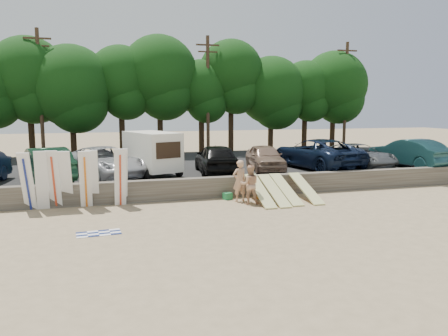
{
  "coord_description": "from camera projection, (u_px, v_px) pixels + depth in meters",
  "views": [
    {
      "loc": [
        -6.26,
        -17.05,
        4.37
      ],
      "look_at": [
        -0.46,
        3.0,
        1.43
      ],
      "focal_mm": 35.0,
      "sensor_mm": 36.0,
      "label": 1
    }
  ],
  "objects": [
    {
      "name": "ground",
      "position": [
        254.0,
        210.0,
        18.55
      ],
      "size": [
        120.0,
        120.0,
        0.0
      ],
      "primitive_type": "plane",
      "color": "tan",
      "rests_on": "ground"
    },
    {
      "name": "seawall",
      "position": [
        233.0,
        186.0,
        21.33
      ],
      "size": [
        44.0,
        0.5,
        1.0
      ],
      "primitive_type": "cube",
      "color": "#6B6356",
      "rests_on": "ground"
    },
    {
      "name": "parking_lot",
      "position": [
        199.0,
        169.0,
        28.49
      ],
      "size": [
        44.0,
        14.5,
        0.7
      ],
      "primitive_type": "cube",
      "color": "#282828",
      "rests_on": "ground"
    },
    {
      "name": "treeline",
      "position": [
        172.0,
        82.0,
        34.15
      ],
      "size": [
        32.86,
        6.39,
        9.2
      ],
      "color": "#382616",
      "rests_on": "parking_lot"
    },
    {
      "name": "utility_poles",
      "position": [
        208.0,
        93.0,
        33.56
      ],
      "size": [
        25.8,
        0.26,
        9.0
      ],
      "color": "#473321",
      "rests_on": "parking_lot"
    },
    {
      "name": "box_trailer",
      "position": [
        152.0,
        151.0,
        23.32
      ],
      "size": [
        2.97,
        4.05,
        2.33
      ],
      "rotation": [
        0.0,
        0.0,
        0.34
      ],
      "color": "white",
      "rests_on": "parking_lot"
    },
    {
      "name": "car_1",
      "position": [
        46.0,
        164.0,
        21.66
      ],
      "size": [
        3.21,
        5.37,
        1.67
      ],
      "primitive_type": "imported",
      "rotation": [
        0.0,
        0.0,
        3.45
      ],
      "color": "#13341F",
      "rests_on": "parking_lot"
    },
    {
      "name": "car_2",
      "position": [
        105.0,
        162.0,
        22.94
      ],
      "size": [
        4.7,
        6.24,
        1.57
      ],
      "primitive_type": "imported",
      "rotation": [
        0.0,
        0.0,
        0.42
      ],
      "color": "#A6A7AB",
      "rests_on": "parking_lot"
    },
    {
      "name": "car_3",
      "position": [
        216.0,
        159.0,
        24.06
      ],
      "size": [
        2.43,
        5.03,
        1.65
      ],
      "primitive_type": "imported",
      "rotation": [
        0.0,
        0.0,
        3.04
      ],
      "color": "black",
      "rests_on": "parking_lot"
    },
    {
      "name": "car_4",
      "position": [
        265.0,
        157.0,
        25.43
      ],
      "size": [
        2.33,
        4.54,
        1.48
      ],
      "primitive_type": "imported",
      "rotation": [
        0.0,
        0.0,
        -0.14
      ],
      "color": "#90715C",
      "rests_on": "parking_lot"
    },
    {
      "name": "car_5",
      "position": [
        317.0,
        153.0,
        26.11
      ],
      "size": [
        3.89,
        6.75,
        1.77
      ],
      "primitive_type": "imported",
      "rotation": [
        0.0,
        0.0,
        3.3
      ],
      "color": "black",
      "rests_on": "parking_lot"
    },
    {
      "name": "car_6",
      "position": [
        358.0,
        156.0,
        26.42
      ],
      "size": [
        3.24,
        5.49,
        1.43
      ],
      "primitive_type": "imported",
      "rotation": [
        0.0,
        0.0,
        0.18
      ],
      "color": "#494C4E",
      "rests_on": "parking_lot"
    },
    {
      "name": "car_7",
      "position": [
        409.0,
        153.0,
        26.8
      ],
      "size": [
        2.69,
        5.43,
        1.71
      ],
      "primitive_type": "imported",
      "rotation": [
        0.0,
        0.0,
        3.32
      ],
      "color": "#173C40",
      "rests_on": "parking_lot"
    },
    {
      "name": "surfboard_upright_0",
      "position": [
        27.0,
        182.0,
        18.2
      ],
      "size": [
        0.62,
        0.83,
        2.52
      ],
      "primitive_type": "cube",
      "rotation": [
        0.27,
        0.0,
        -0.17
      ],
      "color": "white",
      "rests_on": "ground"
    },
    {
      "name": "surfboard_upright_1",
      "position": [
        42.0,
        181.0,
        18.38
      ],
      "size": [
        0.53,
        0.61,
        2.56
      ],
      "primitive_type": "cube",
      "rotation": [
        0.2,
        0.0,
        0.06
      ],
      "color": "white",
      "rests_on": "ground"
    },
    {
      "name": "surfboard_upright_2",
      "position": [
        54.0,
        180.0,
        18.58
      ],
      "size": [
        0.58,
        0.65,
        2.56
      ],
      "primitive_type": "cube",
      "rotation": [
        0.2,
        0.0,
        -0.14
      ],
      "color": "white",
      "rests_on": "ground"
    },
    {
      "name": "surfboard_upright_3",
      "position": [
        66.0,
        180.0,
        18.76
      ],
      "size": [
        0.56,
        0.79,
        2.52
      ],
      "primitive_type": "cube",
      "rotation": [
        0.27,
        0.0,
        -0.08
      ],
      "color": "white",
      "rests_on": "ground"
    },
    {
      "name": "surfboard_upright_4",
      "position": [
        85.0,
        179.0,
        18.77
      ],
      "size": [
        0.5,
        0.75,
        2.52
      ],
      "primitive_type": "cube",
      "rotation": [
        0.27,
        0.0,
        0.0
      ],
      "color": "white",
      "rests_on": "ground"
    },
    {
      "name": "surfboard_upright_5",
      "position": [
        93.0,
        178.0,
        19.04
      ],
      "size": [
        0.51,
        0.71,
        2.53
      ],
      "primitive_type": "cube",
      "rotation": [
        0.25,
        0.0,
        -0.02
      ],
      "color": "white",
      "rests_on": "ground"
    },
    {
      "name": "surfboard_upright_6",
      "position": [
        122.0,
        177.0,
        19.35
      ],
      "size": [
        0.55,
        0.62,
        2.56
      ],
      "primitive_type": "cube",
      "rotation": [
        0.2,
        0.0,
        0.09
      ],
      "color": "white",
      "rests_on": "ground"
    },
    {
      "name": "surfboard_upright_7",
      "position": [
        120.0,
        177.0,
        19.15
      ],
      "size": [
        0.53,
        0.55,
        2.57
      ],
      "primitive_type": "cube",
      "rotation": [
        0.18,
        0.0,
        0.06
      ],
      "color": "white",
      "rests_on": "ground"
    },
    {
      "name": "surfboard_low_0",
      "position": [
        260.0,
        191.0,
        19.95
      ],
      "size": [
        0.56,
        2.83,
        1.13
      ],
      "primitive_type": "cube",
      "rotation": [
        0.36,
        0.0,
        0.0
      ],
      "color": "#D6D487",
      "rests_on": "ground"
    },
    {
      "name": "surfboard_low_1",
      "position": [
        274.0,
        190.0,
        20.13
      ],
      "size": [
        0.56,
        2.85,
        1.07
      ],
      "primitive_type": "cube",
      "rotation": [
        0.34,
        0.0,
        0.0
      ],
      "color": "#D6D487",
      "rests_on": "ground"
    },
    {
      "name": "surfboard_low_2",
      "position": [
        286.0,
        189.0,
        20.47
      ],
      "size": [
        0.56,
        2.85,
        1.07
      ],
      "primitive_type": "cube",
      "rotation": [
        0.34,
        0.0,
        0.0
      ],
      "color": "#D6D487",
      "rests_on": "ground"
    },
    {
      "name": "surfboard_low_3",
      "position": [
        306.0,
        188.0,
        20.7
      ],
      "size": [
        0.56,
        2.85,
        1.07
      ],
      "primitive_type": "cube",
      "rotation": [
        0.34,
        0.0,
        0.0
      ],
      "color": "#D6D487",
      "rests_on": "ground"
    },
    {
      "name": "beachgoer_a",
      "position": [
        239.0,
        181.0,
        20.19
      ],
      "size": [
        0.79,
        0.61,
        1.93
      ],
      "primitive_type": "imported",
      "rotation": [
        0.0,
        0.0,
        3.37
      ],
      "color": "tan",
      "rests_on": "ground"
    },
    {
      "name": "beachgoer_b",
      "position": [
        250.0,
        185.0,
        19.64
      ],
      "size": [
        1.0,
        0.86,
        1.78
      ],
      "primitive_type": "imported",
      "rotation": [
        0.0,
        0.0,
        2.9
      ],
      "color": "tan",
      "rests_on": "ground"
    },
    {
      "name": "cooler",
      "position": [
        228.0,
        196.0,
        20.68
      ],
      "size": [
        0.46,
        0.41,
        0.32
      ],
      "primitive_type": "cube",
      "rotation": [
        0.0,
        0.0,
        0.36
      ],
      "color": "#248648",
      "rests_on": "ground"
    },
    {
      "name": "gear_bag",
      "position": [
        258.0,
        196.0,
        20.92
      ],
      "size": [
        0.31,
        0.27,
        0.22
      ],
      "primitive_type": "cube",
      "rotation": [
        0.0,
        0.0,
        0.06
      ],
      "color": "orange",
      "rests_on": "ground"
    },
    {
      "name": "beach_towel",
      "position": [
        99.0,
        233.0,
        15.16
      ],
      "size": [
        1.61,
        1.61,
        0.0
      ],
      "primitive_type": "plane",
      "rotation": [
        0.0,
        0.0,
        0.08
      ],
      "color": "white",
      "rests_on": "ground"
    }
  ]
}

